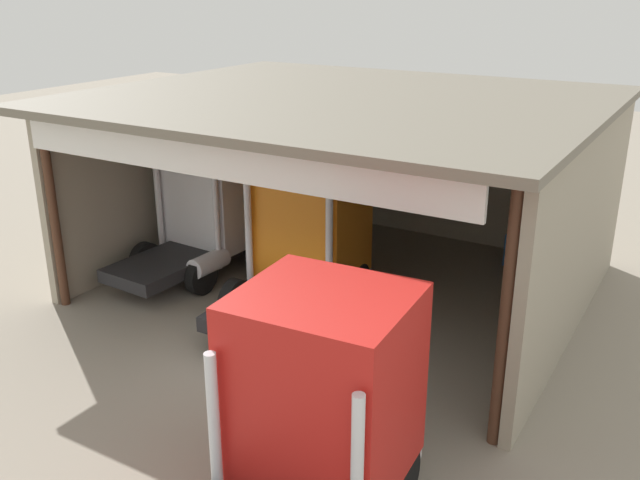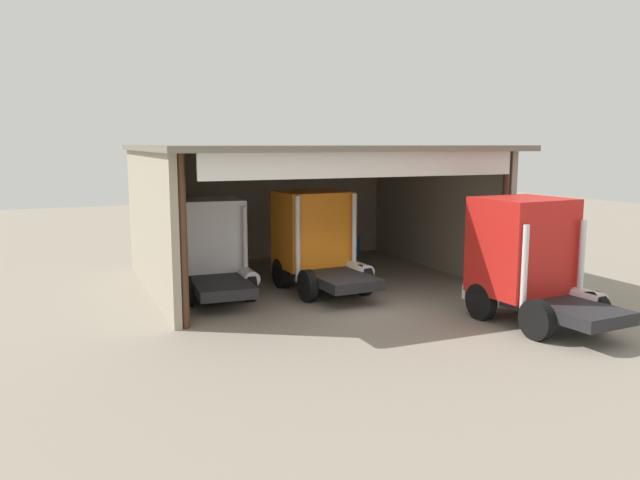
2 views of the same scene
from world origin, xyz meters
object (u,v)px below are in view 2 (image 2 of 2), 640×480
tool_cart (349,246)px  truck_orange_right_bay (316,239)px  truck_white_left_bay (209,245)px  oil_drum (354,245)px  truck_red_center_bay (528,258)px

tool_cart → truck_orange_right_bay: bearing=-125.7°
truck_white_left_bay → oil_drum: 10.00m
truck_orange_right_bay → tool_cart: truck_orange_right_bay is taller
truck_orange_right_bay → oil_drum: truck_orange_right_bay is taller
oil_drum → truck_red_center_bay: bearing=-91.4°
truck_white_left_bay → tool_cart: (7.97, 4.78, -1.30)m
oil_drum → tool_cart: 0.62m
truck_white_left_bay → truck_red_center_bay: truck_red_center_bay is taller
truck_red_center_bay → tool_cart: 12.38m
truck_orange_right_bay → tool_cart: (4.11, 5.72, -1.41)m
truck_red_center_bay → tool_cart: size_ratio=4.95×
oil_drum → tool_cart: bearing=-140.9°
truck_white_left_bay → oil_drum: size_ratio=5.68×
oil_drum → tool_cart: tool_cart is taller
truck_orange_right_bay → tool_cart: size_ratio=5.05×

